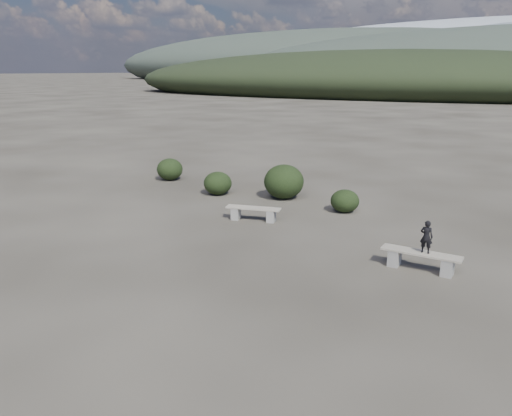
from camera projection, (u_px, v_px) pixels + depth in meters
The scene contains 8 objects.
ground at pixel (193, 291), 11.55m from camera, with size 1200.00×1200.00×0.00m, color #2B2721.
bench_left at pixel (253, 212), 16.84m from camera, with size 1.90×0.85×0.46m.
bench_right at pixel (421, 259), 12.64m from camera, with size 1.98×0.44×0.49m.
seated_person at pixel (426, 237), 12.43m from camera, with size 0.31×0.20×0.85m, color black.
shrub_a at pixel (218, 183), 20.32m from camera, with size 1.15×1.15×0.94m, color black.
shrub_b at pixel (284, 182), 19.67m from camera, with size 1.58×1.58×1.35m, color black.
shrub_c at pixel (345, 201), 17.83m from camera, with size 1.02×1.02×0.82m, color black.
shrub_f at pixel (170, 169), 23.00m from camera, with size 1.19×1.19×1.00m, color black.
Camera 1 is at (6.57, -8.47, 4.94)m, focal length 35.00 mm.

